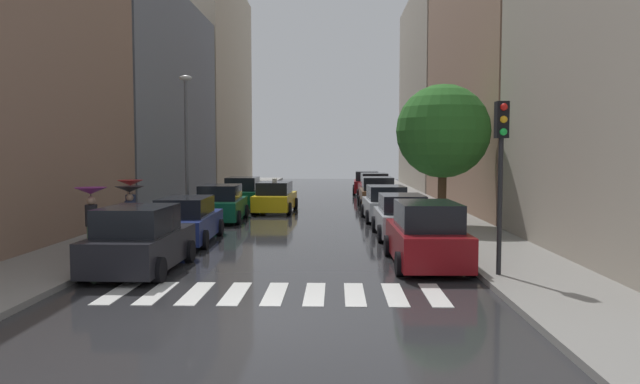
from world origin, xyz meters
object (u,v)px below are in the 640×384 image
taxi_midroad (275,198)px  parked_car_left_fourth (243,194)px  pedestrian_foreground (131,197)px  pedestrian_near_tree (91,206)px  street_tree_right (443,131)px  parked_car_left_third (221,204)px  parked_car_right_third (386,204)px  traffic_light_right_corner (501,149)px  parked_car_right_fifth (374,188)px  parked_car_right_sixth (367,183)px  parked_car_right_fourth (377,194)px  pedestrian_by_kerb (130,201)px  parked_car_right_nearest (426,236)px  parked_car_right_second (401,217)px  parked_car_left_nearest (140,241)px  parked_car_left_second (187,221)px  lamp_post_left (186,136)px

taxi_midroad → parked_car_left_fourth: bearing=53.3°
pedestrian_foreground → pedestrian_near_tree: (0.01, -3.47, -0.02)m
street_tree_right → parked_car_left_third: bearing=166.5°
parked_car_right_third → pedestrian_near_tree: (-9.73, -10.07, 0.81)m
parked_car_right_third → taxi_midroad: taxi_midroad is taller
parked_car_left_third → traffic_light_right_corner: 15.78m
parked_car_left_fourth → parked_car_left_third: bearing=178.4°
parked_car_left_third → parked_car_right_fifth: size_ratio=1.02×
parked_car_right_sixth → parked_car_right_fourth: bearing=-177.9°
parked_car_right_fourth → traffic_light_right_corner: size_ratio=0.97×
pedestrian_by_kerb → traffic_light_right_corner: (11.13, -5.26, 1.76)m
parked_car_right_fourth → street_tree_right: street_tree_right is taller
parked_car_left_third → parked_car_right_fourth: (7.71, 6.64, 0.03)m
parked_car_right_nearest → parked_car_right_second: 5.61m
pedestrian_near_tree → street_tree_right: 14.10m
parked_car_right_second → pedestrian_foreground: bearing=96.2°
parked_car_right_fourth → pedestrian_foreground: (-9.78, -12.75, 0.77)m
pedestrian_by_kerb → parked_car_right_fourth: bearing=-138.5°
pedestrian_near_tree → parked_car_left_fourth: bearing=68.1°
parked_car_left_nearest → parked_car_right_nearest: parked_car_right_nearest is taller
parked_car_right_fifth → parked_car_right_sixth: 5.78m
parked_car_right_second → pedestrian_by_kerb: bearing=102.5°
parked_car_left_nearest → parked_car_left_second: size_ratio=0.87×
parked_car_right_second → parked_car_right_third: (-0.14, 5.40, 0.01)m
parked_car_right_fourth → pedestrian_foreground: 16.09m
parked_car_right_sixth → traffic_light_right_corner: 30.57m
parked_car_left_nearest → pedestrian_foreground: pedestrian_foreground is taller
street_tree_right → lamp_post_left: (-11.38, 2.46, -0.10)m
parked_car_left_second → parked_car_right_third: parked_car_right_third is taller
taxi_midroad → lamp_post_left: size_ratio=0.72×
pedestrian_near_tree → pedestrian_by_kerb: (0.33, 2.41, -0.06)m
parked_car_left_nearest → parked_car_right_nearest: (7.80, 1.06, 0.02)m
parked_car_left_nearest → parked_car_right_second: bearing=-47.9°
pedestrian_near_tree → lamp_post_left: bearing=73.3°
parked_car_right_sixth → taxi_midroad: bearing=159.6°
parked_car_left_fourth → parked_car_right_second: 13.31m
pedestrian_by_kerb → parked_car_left_third: bearing=-117.8°
pedestrian_near_tree → parked_car_left_second: bearing=42.9°
parked_car_left_second → parked_car_left_nearest: bearing=178.8°
parked_car_right_third → parked_car_right_fifth: size_ratio=0.98×
pedestrian_by_kerb → parked_car_right_second: bearing=179.2°
parked_car_left_second → parked_car_left_third: size_ratio=1.09×
parked_car_left_fourth → pedestrian_foreground: pedestrian_foreground is taller
parked_car_left_fourth → parked_car_right_nearest: bearing=-155.4°
parked_car_left_nearest → traffic_light_right_corner: (9.32, -0.84, 2.46)m
parked_car_left_second → parked_car_right_nearest: size_ratio=1.06×
parked_car_left_nearest → street_tree_right: size_ratio=0.72×
parked_car_left_third → pedestrian_foreground: bearing=159.4°
pedestrian_foreground → traffic_light_right_corner: traffic_light_right_corner is taller
parked_car_right_fifth → traffic_light_right_corner: traffic_light_right_corner is taller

